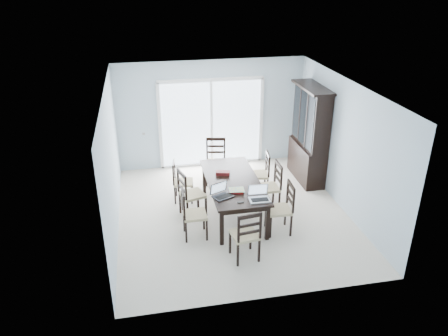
{
  "coord_description": "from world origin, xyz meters",
  "views": [
    {
      "loc": [
        -1.64,
        -7.41,
        4.55
      ],
      "look_at": [
        -0.18,
        0.0,
        1.03
      ],
      "focal_mm": 35.0,
      "sensor_mm": 36.0,
      "label": 1
    }
  ],
  "objects_px": {
    "chair_right_mid": "(273,181)",
    "chair_end_near": "(247,231)",
    "chair_left_mid": "(188,189)",
    "chair_end_far": "(216,156)",
    "chair_left_far": "(179,177)",
    "chair_left_near": "(189,209)",
    "chair_right_near": "(284,203)",
    "chair_right_far": "(263,169)",
    "laptop_dark": "(223,194)",
    "cell_phone": "(240,202)",
    "hot_tub": "(174,136)",
    "dining_table": "(233,184)",
    "laptop_silver": "(260,197)",
    "china_hutch": "(309,135)",
    "game_box": "(223,173)"
  },
  "relations": [
    {
      "from": "chair_left_mid",
      "to": "chair_right_far",
      "type": "relative_size",
      "value": 1.06
    },
    {
      "from": "laptop_silver",
      "to": "cell_phone",
      "type": "xyz_separation_m",
      "value": [
        -0.35,
        -0.01,
        -0.06
      ]
    },
    {
      "from": "dining_table",
      "to": "laptop_silver",
      "type": "relative_size",
      "value": 5.79
    },
    {
      "from": "chair_right_near",
      "to": "laptop_silver",
      "type": "bearing_deg",
      "value": 101.7
    },
    {
      "from": "chair_left_near",
      "to": "chair_left_far",
      "type": "xyz_separation_m",
      "value": [
        -0.04,
        1.41,
        -0.04
      ]
    },
    {
      "from": "dining_table",
      "to": "chair_right_mid",
      "type": "xyz_separation_m",
      "value": [
        0.84,
        0.1,
        -0.07
      ]
    },
    {
      "from": "chair_right_mid",
      "to": "chair_end_near",
      "type": "relative_size",
      "value": 1.02
    },
    {
      "from": "chair_left_far",
      "to": "chair_end_far",
      "type": "xyz_separation_m",
      "value": [
        0.92,
        0.77,
        0.08
      ]
    },
    {
      "from": "chair_end_near",
      "to": "chair_right_far",
      "type": "bearing_deg",
      "value": 60.5
    },
    {
      "from": "chair_right_near",
      "to": "china_hutch",
      "type": "bearing_deg",
      "value": -28.47
    },
    {
      "from": "china_hutch",
      "to": "laptop_dark",
      "type": "distance_m",
      "value": 3.01
    },
    {
      "from": "dining_table",
      "to": "chair_left_mid",
      "type": "distance_m",
      "value": 0.89
    },
    {
      "from": "chair_left_far",
      "to": "game_box",
      "type": "distance_m",
      "value": 1.0
    },
    {
      "from": "chair_right_mid",
      "to": "game_box",
      "type": "distance_m",
      "value": 1.02
    },
    {
      "from": "chair_right_near",
      "to": "chair_end_far",
      "type": "distance_m",
      "value": 2.49
    },
    {
      "from": "game_box",
      "to": "hot_tub",
      "type": "distance_m",
      "value": 3.19
    },
    {
      "from": "dining_table",
      "to": "laptop_silver",
      "type": "height_order",
      "value": "laptop_silver"
    },
    {
      "from": "chair_right_mid",
      "to": "chair_left_near",
      "type": "bearing_deg",
      "value": 111.62
    },
    {
      "from": "chair_end_far",
      "to": "cell_phone",
      "type": "bearing_deg",
      "value": 102.0
    },
    {
      "from": "chair_right_near",
      "to": "cell_phone",
      "type": "bearing_deg",
      "value": 98.53
    },
    {
      "from": "chair_left_far",
      "to": "chair_end_far",
      "type": "distance_m",
      "value": 1.2
    },
    {
      "from": "dining_table",
      "to": "chair_end_far",
      "type": "bearing_deg",
      "value": 92.4
    },
    {
      "from": "chair_left_mid",
      "to": "chair_right_near",
      "type": "xyz_separation_m",
      "value": [
        1.68,
        -0.86,
        -0.01
      ]
    },
    {
      "from": "chair_left_mid",
      "to": "chair_right_far",
      "type": "height_order",
      "value": "chair_left_mid"
    },
    {
      "from": "chair_right_far",
      "to": "laptop_dark",
      "type": "xyz_separation_m",
      "value": [
        -1.13,
        -1.37,
        0.23
      ]
    },
    {
      "from": "dining_table",
      "to": "china_hutch",
      "type": "relative_size",
      "value": 1.0
    },
    {
      "from": "cell_phone",
      "to": "hot_tub",
      "type": "relative_size",
      "value": 0.05
    },
    {
      "from": "china_hutch",
      "to": "chair_left_mid",
      "type": "relative_size",
      "value": 1.9
    },
    {
      "from": "china_hutch",
      "to": "hot_tub",
      "type": "height_order",
      "value": "china_hutch"
    },
    {
      "from": "chair_right_far",
      "to": "laptop_silver",
      "type": "height_order",
      "value": "chair_right_far"
    },
    {
      "from": "chair_right_near",
      "to": "laptop_silver",
      "type": "height_order",
      "value": "chair_right_near"
    },
    {
      "from": "laptop_dark",
      "to": "cell_phone",
      "type": "distance_m",
      "value": 0.37
    },
    {
      "from": "chair_end_near",
      "to": "dining_table",
      "type": "bearing_deg",
      "value": 78.45
    },
    {
      "from": "chair_left_mid",
      "to": "dining_table",
      "type": "bearing_deg",
      "value": 69.82
    },
    {
      "from": "dining_table",
      "to": "chair_left_far",
      "type": "relative_size",
      "value": 2.15
    },
    {
      "from": "chair_left_mid",
      "to": "chair_end_far",
      "type": "distance_m",
      "value": 1.69
    },
    {
      "from": "dining_table",
      "to": "chair_right_near",
      "type": "distance_m",
      "value": 1.12
    },
    {
      "from": "chair_right_near",
      "to": "chair_right_mid",
      "type": "bearing_deg",
      "value": -0.31
    },
    {
      "from": "chair_right_far",
      "to": "game_box",
      "type": "bearing_deg",
      "value": 122.97
    },
    {
      "from": "chair_left_far",
      "to": "chair_end_near",
      "type": "distance_m",
      "value": 2.49
    },
    {
      "from": "chair_left_mid",
      "to": "chair_right_mid",
      "type": "bearing_deg",
      "value": 75.28
    },
    {
      "from": "laptop_dark",
      "to": "cell_phone",
      "type": "bearing_deg",
      "value": -67.56
    },
    {
      "from": "chair_right_near",
      "to": "chair_end_near",
      "type": "relative_size",
      "value": 1.01
    },
    {
      "from": "chair_left_near",
      "to": "hot_tub",
      "type": "distance_m",
      "value": 4.03
    },
    {
      "from": "chair_end_far",
      "to": "game_box",
      "type": "bearing_deg",
      "value": 98.08
    },
    {
      "from": "laptop_silver",
      "to": "chair_end_near",
      "type": "bearing_deg",
      "value": -118.44
    },
    {
      "from": "china_hutch",
      "to": "hot_tub",
      "type": "distance_m",
      "value": 3.63
    },
    {
      "from": "hot_tub",
      "to": "china_hutch",
      "type": "bearing_deg",
      "value": -36.84
    },
    {
      "from": "china_hutch",
      "to": "chair_left_mid",
      "type": "distance_m",
      "value": 3.17
    },
    {
      "from": "chair_left_mid",
      "to": "china_hutch",
      "type": "bearing_deg",
      "value": 96.47
    }
  ]
}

